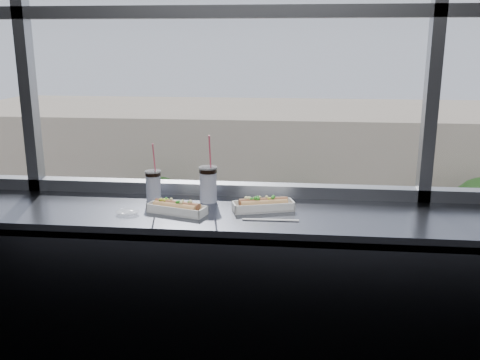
# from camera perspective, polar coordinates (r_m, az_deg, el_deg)

# --- Properties ---
(wall_back_lower) EXTENTS (6.00, 0.00, 6.00)m
(wall_back_lower) POSITION_cam_1_polar(r_m,az_deg,el_deg) (2.96, -1.76, -11.81)
(wall_back_lower) COLOR black
(wall_back_lower) RESTS_ON ground
(counter) EXTENTS (6.00, 0.55, 0.06)m
(counter) POSITION_cam_1_polar(r_m,az_deg,el_deg) (2.51, -2.71, -3.91)
(counter) COLOR slate
(counter) RESTS_ON ground
(counter_fascia) EXTENTS (6.00, 0.04, 1.04)m
(counter_fascia) POSITION_cam_1_polar(r_m,az_deg,el_deg) (2.50, -3.49, -17.17)
(counter_fascia) COLOR slate
(counter_fascia) RESTS_ON ground
(hotdog_tray_left) EXTENTS (0.29, 0.17, 0.07)m
(hotdog_tray_left) POSITION_cam_1_polar(r_m,az_deg,el_deg) (2.46, -6.74, -2.93)
(hotdog_tray_left) COLOR white
(hotdog_tray_left) RESTS_ON counter
(hotdog_tray_right) EXTENTS (0.30, 0.17, 0.07)m
(hotdog_tray_right) POSITION_cam_1_polar(r_m,az_deg,el_deg) (2.49, 2.49, -2.62)
(hotdog_tray_right) COLOR white
(hotdog_tray_right) RESTS_ON counter
(soda_cup_left) EXTENTS (0.08, 0.08, 0.29)m
(soda_cup_left) POSITION_cam_1_polar(r_m,az_deg,el_deg) (2.65, -9.23, -0.45)
(soda_cup_left) COLOR white
(soda_cup_left) RESTS_ON counter
(soda_cup_right) EXTENTS (0.09, 0.09, 0.34)m
(soda_cup_right) POSITION_cam_1_polar(r_m,az_deg,el_deg) (2.61, -3.41, -0.27)
(soda_cup_right) COLOR white
(soda_cup_right) RESTS_ON counter
(loose_straw) EXTENTS (0.25, 0.02, 0.01)m
(loose_straw) POSITION_cam_1_polar(r_m,az_deg,el_deg) (2.36, 3.28, -4.27)
(loose_straw) COLOR white
(loose_straw) RESTS_ON counter
(wrapper) EXTENTS (0.10, 0.07, 0.03)m
(wrapper) POSITION_cam_1_polar(r_m,az_deg,el_deg) (2.48, -11.92, -3.36)
(wrapper) COLOR silver
(wrapper) RESTS_ON counter
(plaza_ground) EXTENTS (120.00, 120.00, 0.00)m
(plaza_ground) POSITION_cam_1_polar(r_m,az_deg,el_deg) (47.89, 5.48, -1.07)
(plaza_ground) COLOR #C0B5A2
(plaza_ground) RESTS_ON ground
(street_asphalt) EXTENTS (80.00, 10.00, 0.06)m
(street_asphalt) POSITION_cam_1_polar(r_m,az_deg,el_deg) (26.01, 4.69, -15.04)
(street_asphalt) COLOR black
(street_asphalt) RESTS_ON plaza_ground
(far_sidewalk) EXTENTS (80.00, 6.00, 0.04)m
(far_sidewalk) POSITION_cam_1_polar(r_m,az_deg,el_deg) (33.21, 5.08, -8.23)
(far_sidewalk) COLOR #C0B5A2
(far_sidewalk) RESTS_ON plaza_ground
(far_building) EXTENTS (50.00, 14.00, 8.00)m
(far_building) POSITION_cam_1_polar(r_m,az_deg,el_deg) (41.58, 5.50, 2.20)
(far_building) COLOR tan
(far_building) RESTS_ON plaza_ground
(car_near_c) EXTENTS (3.51, 7.15, 2.31)m
(car_near_c) POSITION_cam_1_polar(r_m,az_deg,el_deg) (21.97, 5.06, -17.51)
(car_near_c) COLOR maroon
(car_near_c) RESTS_ON street_asphalt
(car_far_a) EXTENTS (3.24, 6.45, 2.07)m
(car_far_a) POSITION_cam_1_polar(r_m,az_deg,el_deg) (30.79, -13.52, -8.32)
(car_far_a) COLOR black
(car_far_a) RESTS_ON street_asphalt
(car_near_b) EXTENTS (2.94, 5.83, 1.87)m
(car_near_b) POSITION_cam_1_polar(r_m,az_deg,el_deg) (23.05, -11.94, -16.76)
(car_near_b) COLOR black
(car_near_b) RESTS_ON street_asphalt
(pedestrian_b) EXTENTS (0.73, 0.97, 2.19)m
(pedestrian_b) POSITION_cam_1_polar(r_m,az_deg,el_deg) (32.92, 6.23, -6.38)
(pedestrian_b) COLOR #66605B
(pedestrian_b) RESTS_ON far_sidewalk
(pedestrian_a) EXTENTS (0.86, 0.65, 1.94)m
(pedestrian_a) POSITION_cam_1_polar(r_m,az_deg,el_deg) (32.74, -7.29, -6.77)
(pedestrian_a) COLOR #66605B
(pedestrian_a) RESTS_ON far_sidewalk
(tree_left) EXTENTS (3.12, 3.12, 4.87)m
(tree_left) POSITION_cam_1_polar(r_m,az_deg,el_deg) (33.11, -8.45, -2.37)
(tree_left) COLOR #47382B
(tree_left) RESTS_ON far_sidewalk
(tree_center) EXTENTS (3.01, 3.01, 4.70)m
(tree_center) POSITION_cam_1_polar(r_m,az_deg,el_deg) (32.12, 6.01, -3.04)
(tree_center) COLOR #47382B
(tree_center) RESTS_ON far_sidewalk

